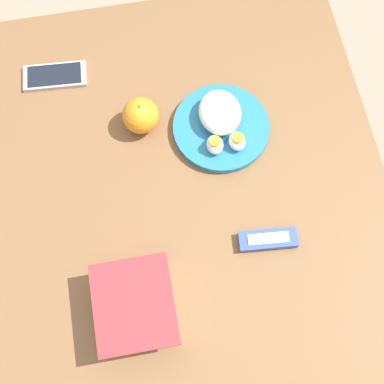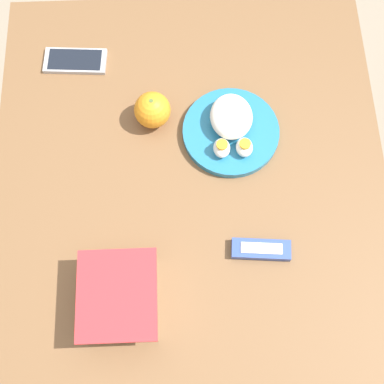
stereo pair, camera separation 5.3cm
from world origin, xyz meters
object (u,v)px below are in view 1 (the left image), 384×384
at_px(rice_plate, 221,124).
at_px(cell_phone, 55,76).
at_px(orange_fruit, 141,116).
at_px(food_container, 136,307).
at_px(candy_bar, 268,240).

bearing_deg(rice_plate, cell_phone, 60.63).
bearing_deg(cell_phone, orange_fruit, -130.90).
relative_size(food_container, candy_bar, 1.41).
bearing_deg(food_container, cell_phone, 11.27).
bearing_deg(orange_fruit, candy_bar, -145.50).
bearing_deg(rice_plate, candy_bar, -170.70).
xyz_separation_m(food_container, orange_fruit, (0.40, -0.07, 0.01)).
bearing_deg(food_container, rice_plate, -33.41).
xyz_separation_m(rice_plate, cell_phone, (0.19, 0.34, -0.02)).
bearing_deg(orange_fruit, rice_plate, -103.56).
relative_size(orange_fruit, candy_bar, 0.65).
distance_m(orange_fruit, rice_plate, 0.17).
relative_size(rice_plate, candy_bar, 1.74).
relative_size(rice_plate, cell_phone, 1.44).
bearing_deg(candy_bar, food_container, 107.84).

